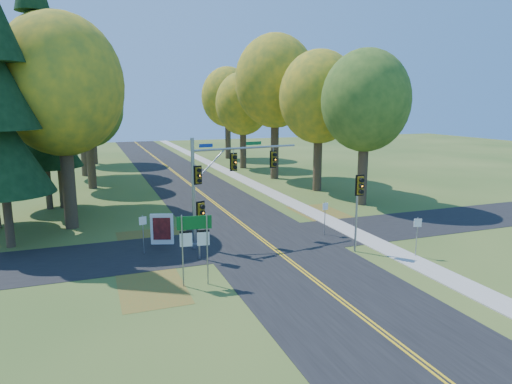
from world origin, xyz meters
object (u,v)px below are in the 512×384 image
object	(u,v)px
route_sign_cluster	(195,236)
info_kiosk	(162,229)
traffic_mast	(221,176)
east_signal_pole	(359,194)

from	to	relation	value
route_sign_cluster	info_kiosk	world-z (taller)	route_sign_cluster
traffic_mast	east_signal_pole	xyz separation A→B (m)	(6.73, -4.27, -0.75)
route_sign_cluster	info_kiosk	bearing A→B (deg)	101.76
east_signal_pole	route_sign_cluster	distance (m)	9.85
traffic_mast	route_sign_cluster	distance (m)	6.67
east_signal_pole	route_sign_cluster	size ratio (longest dim) A/B	1.32
route_sign_cluster	info_kiosk	size ratio (longest dim) A/B	1.82
traffic_mast	east_signal_pole	bearing A→B (deg)	-41.60
east_signal_pole	info_kiosk	distance (m)	11.78
route_sign_cluster	info_kiosk	xyz separation A→B (m)	(-0.47, 6.87, -1.47)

